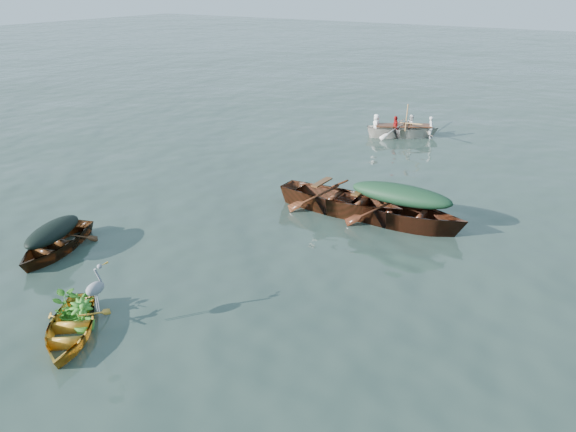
# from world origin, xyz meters

# --- Properties ---
(ground) EXTENTS (140.00, 140.00, 0.00)m
(ground) POSITION_xyz_m (0.00, 0.00, 0.00)
(ground) COLOR #2D4037
(ground) RESTS_ON ground
(yellow_dinghy) EXTENTS (2.72, 2.95, 0.74)m
(yellow_dinghy) POSITION_xyz_m (-1.85, -3.47, 0.00)
(yellow_dinghy) COLOR gold
(yellow_dinghy) RESTS_ON ground
(dark_covered_boat) EXTENTS (2.24, 3.59, 0.82)m
(dark_covered_boat) POSITION_xyz_m (-5.05, -1.43, 0.00)
(dark_covered_boat) COLOR #472810
(dark_covered_boat) RESTS_ON ground
(green_tarp_boat) EXTENTS (5.06, 1.73, 1.21)m
(green_tarp_boat) POSITION_xyz_m (1.31, 4.56, 0.00)
(green_tarp_boat) COLOR #431A0F
(green_tarp_boat) RESTS_ON ground
(open_wooden_boat) EXTENTS (5.17, 1.66, 1.25)m
(open_wooden_boat) POSITION_xyz_m (-0.42, 4.51, 0.00)
(open_wooden_boat) COLOR #552615
(open_wooden_boat) RESTS_ON ground
(rowed_boat) EXTENTS (4.19, 3.12, 0.97)m
(rowed_boat) POSITION_xyz_m (-2.04, 13.10, 0.00)
(rowed_boat) COLOR white
(rowed_boat) RESTS_ON ground
(dark_tarp_cover) EXTENTS (1.23, 1.97, 0.40)m
(dark_tarp_cover) POSITION_xyz_m (-5.05, -1.43, 0.61)
(dark_tarp_cover) COLOR black
(dark_tarp_cover) RESTS_ON dark_covered_boat
(green_tarp_cover) EXTENTS (2.78, 0.95, 0.52)m
(green_tarp_cover) POSITION_xyz_m (1.31, 4.56, 0.87)
(green_tarp_cover) COLOR #17381F
(green_tarp_cover) RESTS_ON green_tarp_boat
(thwart_benches) EXTENTS (2.59, 0.99, 0.04)m
(thwart_benches) POSITION_xyz_m (-0.42, 4.51, 0.65)
(thwart_benches) COLOR #502C12
(thwart_benches) RESTS_ON open_wooden_boat
(heron) EXTENTS (0.47, 0.49, 0.92)m
(heron) POSITION_xyz_m (-1.46, -3.09, 0.83)
(heron) COLOR #909398
(heron) RESTS_ON yellow_dinghy
(dinghy_weeds) EXTENTS (1.11, 1.14, 0.60)m
(dinghy_weeds) POSITION_xyz_m (-2.18, -3.03, 0.67)
(dinghy_weeds) COLOR #27761E
(dinghy_weeds) RESTS_ON yellow_dinghy
(rowers) EXTENTS (3.05, 2.40, 0.76)m
(rowers) POSITION_xyz_m (-2.04, 13.10, 0.87)
(rowers) COLOR silver
(rowers) RESTS_ON rowed_boat
(oars) EXTENTS (1.81, 2.55, 0.06)m
(oars) POSITION_xyz_m (-2.04, 13.10, 0.52)
(oars) COLOR #A87640
(oars) RESTS_ON rowed_boat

